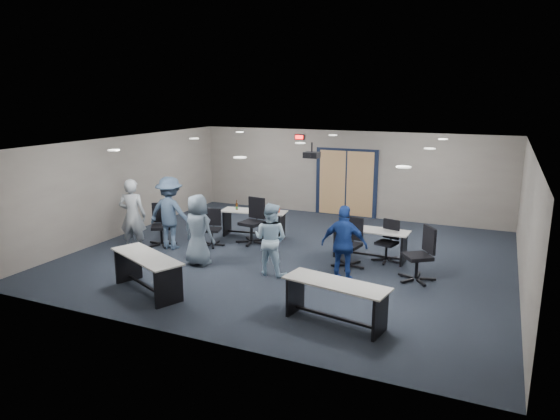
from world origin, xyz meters
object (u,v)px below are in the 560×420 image
at_px(table_front_right, 336,295).
at_px(person_plaid, 198,230).
at_px(table_back_right, 370,239).
at_px(chair_loose_right, 417,254).
at_px(table_back_left, 254,219).
at_px(table_front_left, 147,267).
at_px(chair_loose_left, 161,225).
at_px(person_back, 170,213).
at_px(chair_back_c, 349,243).
at_px(person_navy, 344,245).
at_px(chair_back_b, 251,221).
at_px(chair_back_d, 387,241).
at_px(chair_back_a, 212,228).
at_px(person_gray, 133,216).
at_px(person_lightblue, 271,239).

height_order(table_front_right, person_plaid, person_plaid).
relative_size(table_back_right, chair_loose_right, 1.55).
xyz_separation_m(table_back_left, chair_loose_right, (4.61, -1.59, 0.08)).
xyz_separation_m(table_front_left, person_plaid, (0.00, 1.82, 0.30)).
xyz_separation_m(chair_loose_left, person_back, (0.37, -0.09, 0.38)).
bearing_deg(chair_loose_right, chair_back_c, -134.36).
relative_size(table_back_right, chair_back_c, 1.62).
bearing_deg(person_navy, chair_loose_left, -9.41).
height_order(chair_back_b, person_back, person_back).
bearing_deg(chair_back_b, chair_loose_right, -4.19).
distance_m(chair_loose_left, person_plaid, 1.90).
bearing_deg(person_navy, table_front_left, 28.92).
bearing_deg(chair_loose_right, person_back, -123.25).
distance_m(chair_back_d, person_plaid, 4.35).
relative_size(chair_back_a, chair_back_d, 0.97).
height_order(table_front_left, person_gray, person_gray).
bearing_deg(person_back, chair_back_b, -148.04).
bearing_deg(person_navy, person_lightblue, 3.23).
bearing_deg(chair_loose_right, table_back_left, -144.37).
bearing_deg(person_back, chair_back_a, -149.40).
bearing_deg(chair_back_c, chair_back_d, 55.17).
distance_m(table_back_right, person_lightblue, 2.56).
bearing_deg(chair_back_b, table_back_right, 8.77).
xyz_separation_m(table_back_left, chair_back_c, (3.06, -1.34, 0.05)).
xyz_separation_m(person_plaid, person_lightblue, (1.77, 0.09, -0.03)).
relative_size(table_back_right, person_lightblue, 1.14).
relative_size(table_front_left, person_lightblue, 1.24).
relative_size(table_front_left, person_plaid, 1.20).
relative_size(table_back_left, chair_back_b, 1.56).
height_order(table_front_left, table_front_right, table_front_left).
xyz_separation_m(person_lightblue, person_navy, (1.58, 0.17, 0.03)).
height_order(chair_loose_right, person_navy, person_navy).
relative_size(person_gray, person_back, 1.00).
distance_m(table_front_left, chair_loose_right, 5.49).
height_order(table_back_left, chair_back_c, chair_back_c).
distance_m(person_lightblue, person_navy, 1.59).
relative_size(chair_loose_right, person_navy, 0.71).
distance_m(chair_back_d, chair_loose_left, 5.67).
xyz_separation_m(person_plaid, person_navy, (3.35, 0.26, 0.00)).
bearing_deg(chair_back_a, table_front_right, -51.31).
distance_m(chair_back_a, chair_loose_right, 5.21).
bearing_deg(chair_back_d, table_front_right, -76.43).
distance_m(table_front_right, person_lightblue, 2.66).
xyz_separation_m(chair_back_c, person_gray, (-5.15, -1.08, 0.36)).
distance_m(chair_back_c, person_lightblue, 1.81).
xyz_separation_m(chair_back_d, person_navy, (-0.52, -1.68, 0.33)).
bearing_deg(chair_loose_left, chair_back_c, -28.41).
xyz_separation_m(chair_loose_right, person_navy, (-1.37, -0.71, 0.24)).
height_order(table_front_right, table_back_right, table_front_right).
relative_size(table_front_right, chair_loose_right, 1.63).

